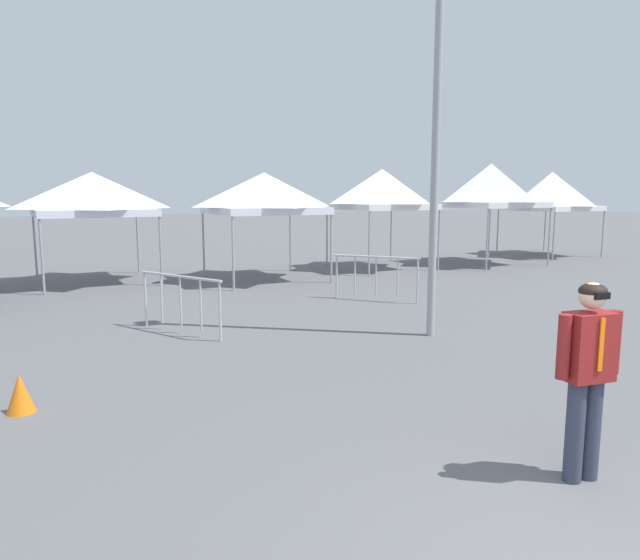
% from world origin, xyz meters
% --- Properties ---
extents(canopy_tent_far_left, '(3.24, 3.24, 3.13)m').
position_xyz_m(canopy_tent_far_left, '(-1.50, 15.51, 2.51)').
color(canopy_tent_far_left, '#9E9EA3').
rests_on(canopy_tent_far_left, ground).
extents(canopy_tent_far_right, '(3.04, 3.04, 3.13)m').
position_xyz_m(canopy_tent_far_right, '(3.02, 13.89, 2.54)').
color(canopy_tent_far_right, '#9E9EA3').
rests_on(canopy_tent_far_right, ground).
extents(canopy_tent_left_of_center, '(2.93, 2.93, 3.34)m').
position_xyz_m(canopy_tent_left_of_center, '(7.49, 14.56, 2.67)').
color(canopy_tent_left_of_center, '#9E9EA3').
rests_on(canopy_tent_left_of_center, ground).
extents(canopy_tent_center, '(3.11, 3.11, 3.58)m').
position_xyz_m(canopy_tent_center, '(11.66, 13.93, 2.81)').
color(canopy_tent_center, '#9E9EA3').
rests_on(canopy_tent_center, ground).
extents(canopy_tent_behind_center, '(3.09, 3.09, 3.40)m').
position_xyz_m(canopy_tent_behind_center, '(15.92, 15.01, 2.62)').
color(canopy_tent_behind_center, '#9E9EA3').
rests_on(canopy_tent_behind_center, ground).
extents(person_foreground, '(0.64, 0.30, 1.78)m').
position_xyz_m(person_foreground, '(1.20, 1.40, 1.03)').
color(person_foreground, '#33384C').
rests_on(person_foreground, ground).
extents(light_pole_opposite_side, '(0.36, 0.36, 8.85)m').
position_xyz_m(light_pole_opposite_side, '(3.24, 6.25, 4.99)').
color(light_pole_opposite_side, '#9E9EA3').
rests_on(light_pole_opposite_side, ground).
extents(crowd_barrier_near_person, '(1.03, 1.88, 1.08)m').
position_xyz_m(crowd_barrier_near_person, '(-0.73, 8.40, 0.75)').
color(crowd_barrier_near_person, '#B7BABF').
rests_on(crowd_barrier_near_person, ground).
extents(crowd_barrier_by_lift, '(1.42, 1.62, 1.08)m').
position_xyz_m(crowd_barrier_by_lift, '(4.15, 9.55, 0.75)').
color(crowd_barrier_by_lift, '#B7BABF').
rests_on(crowd_barrier_by_lift, ground).
extents(traffic_cone_lot_center, '(0.32, 0.32, 0.46)m').
position_xyz_m(traffic_cone_lot_center, '(-3.29, 5.40, 0.23)').
color(traffic_cone_lot_center, orange).
rests_on(traffic_cone_lot_center, ground).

